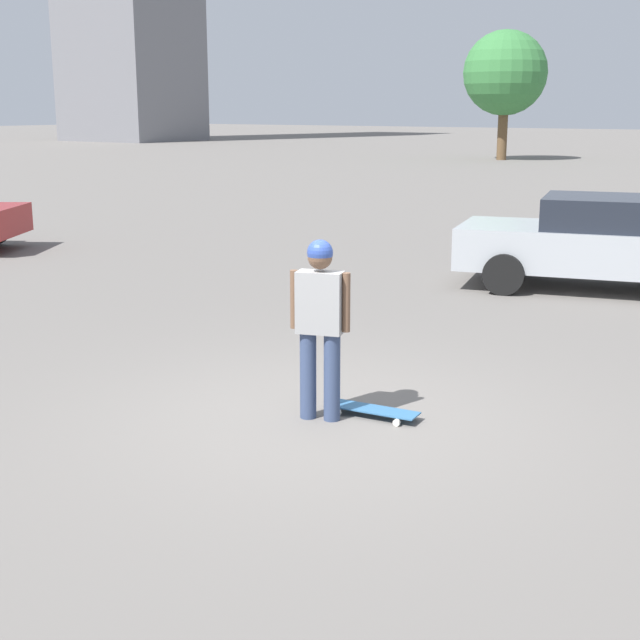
{
  "coord_description": "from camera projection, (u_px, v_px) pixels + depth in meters",
  "views": [
    {
      "loc": [
        -6.31,
        -4.18,
        2.73
      ],
      "look_at": [
        0.0,
        0.0,
        0.91
      ],
      "focal_mm": 50.0,
      "sensor_mm": 36.0,
      "label": 1
    }
  ],
  "objects": [
    {
      "name": "ground_plane",
      "position": [
        320.0,
        418.0,
        8.0
      ],
      "size": [
        220.0,
        220.0,
        0.0
      ],
      "primitive_type": "plane",
      "color": "slate"
    },
    {
      "name": "person",
      "position": [
        320.0,
        317.0,
        7.78
      ],
      "size": [
        0.31,
        0.52,
        1.62
      ],
      "rotation": [
        0.0,
        0.0,
        -1.27
      ],
      "color": "#38476B",
      "rests_on": "ground_plane"
    },
    {
      "name": "skateboard",
      "position": [
        373.0,
        410.0,
        8.03
      ],
      "size": [
        0.35,
        0.87,
        0.08
      ],
      "rotation": [
        0.0,
        0.0,
        1.67
      ],
      "color": "#336693",
      "rests_on": "ground_plane"
    },
    {
      "name": "car_parked_near",
      "position": [
        601.0,
        242.0,
        13.51
      ],
      "size": [
        2.75,
        4.48,
        1.42
      ],
      "rotation": [
        0.0,
        0.0,
        1.82
      ],
      "color": "#ADB2B7",
      "rests_on": "ground_plane"
    },
    {
      "name": "tree_distant",
      "position": [
        505.0,
        73.0,
        46.11
      ],
      "size": [
        4.34,
        4.34,
        6.62
      ],
      "color": "brown",
      "rests_on": "ground_plane"
    }
  ]
}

